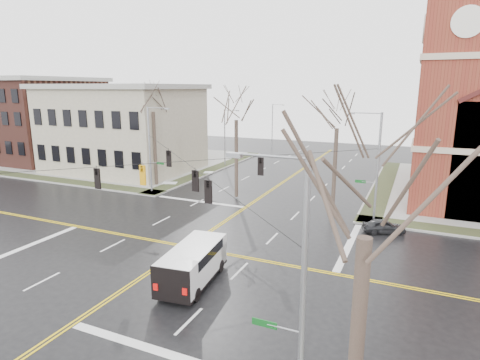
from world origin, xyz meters
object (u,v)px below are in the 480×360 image
at_px(cargo_van, 194,261).
at_px(tree_se, 366,216).
at_px(signal_pole_ne, 376,163).
at_px(signal_pole_nw, 151,147).
at_px(streetlight_north_b, 273,124).
at_px(parked_car_a, 384,226).
at_px(tree_nw_far, 153,107).
at_px(tree_ne, 337,123).
at_px(signal_pole_se, 298,286).
at_px(streetlight_north_a, 226,135).
at_px(tree_nw_near, 236,115).

relative_size(cargo_van, tree_se, 0.51).
bearing_deg(signal_pole_ne, signal_pole_nw, 180.00).
height_order(signal_pole_ne, tree_se, tree_se).
height_order(signal_pole_nw, streetlight_north_b, signal_pole_nw).
xyz_separation_m(parked_car_a, tree_nw_far, (-25.39, 5.60, 8.44)).
height_order(streetlight_north_b, tree_ne, tree_ne).
relative_size(signal_pole_se, tree_se, 0.78).
bearing_deg(cargo_van, parked_car_a, 47.34).
xyz_separation_m(signal_pole_ne, streetlight_north_a, (-21.97, 16.50, -0.48)).
height_order(signal_pole_ne, streetlight_north_b, signal_pole_ne).
xyz_separation_m(cargo_van, tree_ne, (4.55, 17.20, 6.78)).
xyz_separation_m(signal_pole_se, tree_ne, (-3.62, 24.42, 3.11)).
bearing_deg(tree_se, signal_pole_nw, 134.21).
bearing_deg(parked_car_a, tree_nw_near, 51.58).
height_order(streetlight_north_b, tree_nw_near, tree_nw_near).
bearing_deg(streetlight_north_b, tree_se, -68.72).
xyz_separation_m(streetlight_north_b, parked_car_a, (23.19, -39.31, -3.92)).
bearing_deg(signal_pole_ne, cargo_van, -117.36).
xyz_separation_m(streetlight_north_b, tree_nw_far, (-2.20, -33.71, 4.52)).
bearing_deg(tree_nw_near, tree_ne, -1.73).
height_order(signal_pole_se, tree_nw_near, tree_nw_near).
distance_m(signal_pole_ne, streetlight_north_a, 27.48).
height_order(signal_pole_nw, tree_se, tree_se).
bearing_deg(tree_nw_far, signal_pole_ne, -6.58).
height_order(cargo_van, tree_nw_near, tree_nw_near).
bearing_deg(tree_se, signal_pole_se, 130.85).
distance_m(signal_pole_nw, tree_nw_far, 5.14).
bearing_deg(tree_ne, tree_nw_near, 178.27).
bearing_deg(tree_se, streetlight_north_a, 119.89).
bearing_deg(parked_car_a, signal_pole_ne, 2.08).
xyz_separation_m(cargo_van, tree_nw_far, (-16.00, 18.57, 7.71)).
height_order(tree_nw_near, tree_ne, tree_nw_near).
distance_m(cargo_van, tree_nw_far, 25.70).
bearing_deg(streetlight_north_b, streetlight_north_a, -90.00).
bearing_deg(tree_ne, signal_pole_nw, -175.75).
bearing_deg(tree_nw_far, streetlight_north_b, 86.27).
xyz_separation_m(signal_pole_se, tree_nw_far, (-24.17, 25.79, 4.04)).
bearing_deg(signal_pole_ne, tree_ne, 158.64).
bearing_deg(signal_pole_se, signal_pole_nw, 134.55).
xyz_separation_m(cargo_van, tree_nw_near, (-5.35, 17.50, 7.20)).
bearing_deg(parked_car_a, streetlight_north_b, 9.20).
bearing_deg(parked_car_a, cargo_van, 122.76).
height_order(signal_pole_ne, signal_pole_nw, same).
bearing_deg(tree_nw_far, cargo_van, -49.25).
bearing_deg(streetlight_north_b, signal_pole_se, -69.73).
xyz_separation_m(parked_car_a, tree_ne, (-4.84, 4.23, 7.51)).
xyz_separation_m(signal_pole_se, tree_se, (2.17, -2.51, 3.37)).
relative_size(tree_ne, tree_se, 0.97).
relative_size(streetlight_north_b, tree_nw_near, 0.68).
bearing_deg(signal_pole_se, streetlight_north_b, 110.27).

